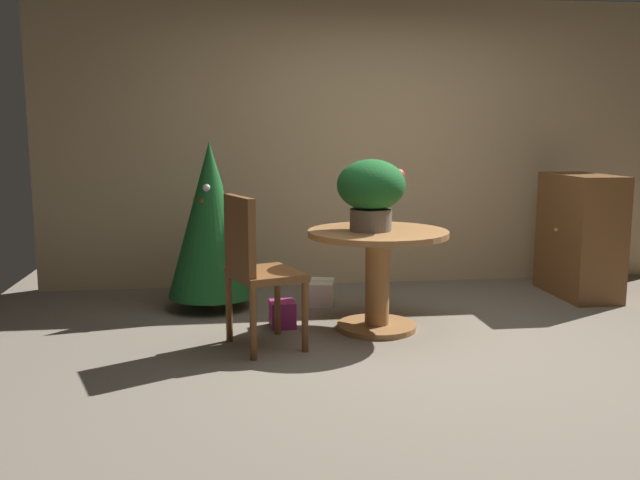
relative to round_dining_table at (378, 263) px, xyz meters
The scene contains 9 objects.
ground_plane 0.84m from the round_dining_table, 67.47° to the right, with size 6.60×6.60×0.00m, color #756B5B.
back_wall_panel 1.79m from the round_dining_table, 80.60° to the left, with size 6.00×0.10×2.60m, color tan.
round_dining_table is the anchor object (origin of this frame).
flower_vase 0.52m from the round_dining_table, behind, with size 0.48×0.48×0.50m.
wooden_chair_left 0.94m from the round_dining_table, 160.00° to the right, with size 0.54×0.59×1.00m.
holiday_tree 1.43m from the round_dining_table, 147.08° to the left, with size 0.70×0.70×1.33m.
gift_box_purple 0.79m from the round_dining_table, 167.39° to the left, with size 0.19×0.21×0.19m.
gift_box_cream 0.94m from the round_dining_table, 109.96° to the left, with size 0.25×0.35×0.19m.
wooden_cabinet 2.10m from the round_dining_table, 22.21° to the left, with size 0.44×0.84×1.05m.
Camera 1 is at (-1.28, -4.00, 1.40)m, focal length 38.11 mm.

